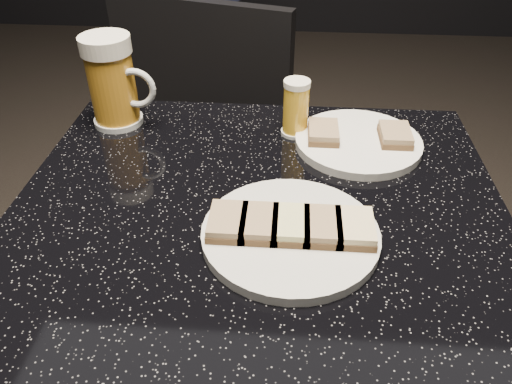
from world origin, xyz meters
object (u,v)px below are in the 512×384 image
plate_large (290,234)px  plate_small (358,142)px  beer_mug (113,82)px  table (256,334)px  chair (184,180)px  beer_tumbler (296,108)px

plate_large → plate_small: (0.11, 0.24, 0.00)m
beer_mug → plate_large: bearing=-42.8°
beer_mug → plate_small: bearing=-6.5°
table → chair: 0.48m
chair → table: bearing=-64.7°
plate_small → beer_tumbler: beer_tumbler is taller
table → beer_mug: beer_mug is taller
plate_small → chair: (-0.36, 0.22, -0.25)m
plate_large → table: size_ratio=0.31×
plate_small → beer_tumbler: size_ratio=2.14×
table → plate_small: bearing=53.6°
table → beer_mug: bearing=135.8°
plate_large → beer_mug: bearing=137.2°
plate_large → chair: chair is taller
beer_mug → chair: (0.06, 0.17, -0.33)m
plate_large → beer_tumbler: size_ratio=2.35×
beer_mug → chair: bearing=70.8°
table → beer_tumbler: bearing=78.7°
chair → beer_tumbler: bearing=-36.7°
plate_large → beer_tumbler: (0.00, 0.27, 0.04)m
plate_large → beer_tumbler: beer_tumbler is taller
beer_mug → beer_tumbler: size_ratio=1.61×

